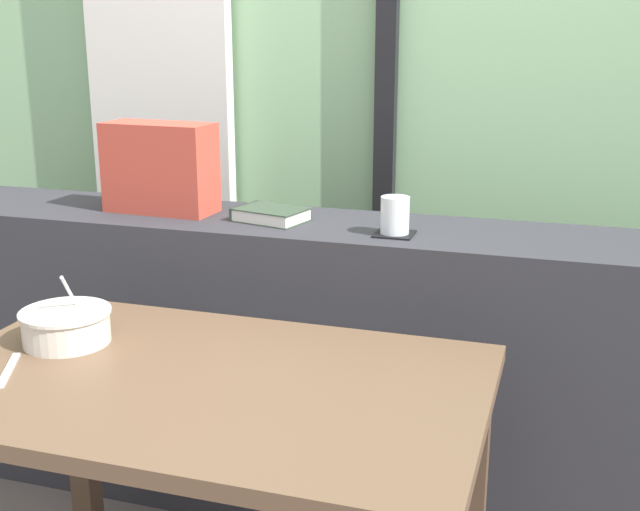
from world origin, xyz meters
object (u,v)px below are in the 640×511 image
(closed_book, at_px, (270,214))
(soup_bowl, at_px, (66,326))
(coaster_square, at_px, (394,234))
(fork_utensil, at_px, (9,370))
(throw_pillow, at_px, (160,168))
(juice_glass, at_px, (395,216))
(breakfast_table, at_px, (206,424))

(closed_book, height_order, soup_bowl, closed_book)
(closed_book, bearing_deg, coaster_square, -8.18)
(fork_utensil, bearing_deg, throw_pillow, 68.05)
(coaster_square, height_order, closed_book, closed_book)
(juice_glass, distance_m, closed_book, 0.37)
(closed_book, bearing_deg, breakfast_table, -80.57)
(breakfast_table, xyz_separation_m, fork_utensil, (-0.40, -0.10, 0.11))
(breakfast_table, xyz_separation_m, coaster_square, (0.25, 0.64, 0.27))
(breakfast_table, relative_size, juice_glass, 11.83)
(throw_pillow, distance_m, soup_bowl, 0.68)
(breakfast_table, bearing_deg, fork_utensil, -166.56)
(breakfast_table, distance_m, soup_bowl, 0.41)
(breakfast_table, height_order, closed_book, closed_book)
(coaster_square, xyz_separation_m, juice_glass, (0.00, 0.00, 0.05))
(breakfast_table, distance_m, fork_utensil, 0.42)
(coaster_square, distance_m, juice_glass, 0.05)
(closed_book, relative_size, fork_utensil, 1.28)
(coaster_square, distance_m, throw_pillow, 0.73)
(throw_pillow, bearing_deg, coaster_square, -5.73)
(breakfast_table, height_order, fork_utensil, fork_utensil)
(soup_bowl, xyz_separation_m, fork_utensil, (-0.02, -0.18, -0.04))
(juice_glass, xyz_separation_m, closed_book, (-0.37, 0.05, -0.03))
(juice_glass, bearing_deg, coaster_square, 0.00)
(coaster_square, bearing_deg, fork_utensil, -131.67)
(coaster_square, height_order, fork_utensil, coaster_square)
(coaster_square, bearing_deg, soup_bowl, -138.49)
(coaster_square, xyz_separation_m, soup_bowl, (-0.63, -0.56, -0.13))
(throw_pillow, bearing_deg, breakfast_table, -56.87)
(closed_book, bearing_deg, soup_bowl, -113.24)
(juice_glass, relative_size, throw_pillow, 0.30)
(fork_utensil, bearing_deg, breakfast_table, -13.02)
(closed_book, bearing_deg, juice_glass, -8.18)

